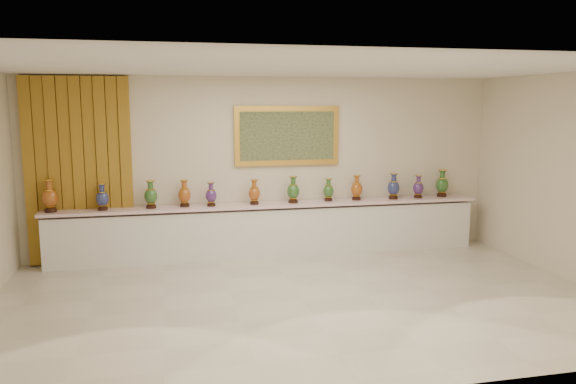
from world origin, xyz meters
name	(u,v)px	position (x,y,z in m)	size (l,w,h in m)	color
ground	(302,300)	(0.00, 0.00, 0.00)	(8.00, 8.00, 0.00)	beige
room	(115,165)	(-2.49, 2.44, 1.58)	(8.00, 8.00, 8.00)	beige
counter	(270,230)	(0.00, 2.27, 0.44)	(7.28, 0.48, 0.90)	white
vase_0	(50,197)	(-3.45, 2.23, 1.13)	(0.31, 0.31, 0.51)	black
vase_1	(102,198)	(-2.68, 2.22, 1.09)	(0.23, 0.23, 0.43)	black
vase_2	(151,196)	(-1.94, 2.23, 1.10)	(0.24, 0.24, 0.45)	black
vase_3	(184,195)	(-1.41, 2.26, 1.10)	(0.23, 0.23, 0.44)	black
vase_4	(211,195)	(-0.99, 2.21, 1.08)	(0.18, 0.18, 0.39)	black
vase_5	(254,193)	(-0.27, 2.23, 1.09)	(0.21, 0.21, 0.42)	black
vase_6	(293,191)	(0.39, 2.22, 1.10)	(0.27, 0.27, 0.45)	black
vase_7	(328,191)	(1.02, 2.27, 1.08)	(0.20, 0.20, 0.39)	black
vase_8	(357,189)	(1.52, 2.27, 1.09)	(0.26, 0.26, 0.43)	black
vase_9	(393,187)	(2.19, 2.22, 1.10)	(0.27, 0.27, 0.46)	black
vase_10	(418,188)	(2.66, 2.23, 1.08)	(0.20, 0.20, 0.40)	black
vase_11	(442,185)	(3.14, 2.28, 1.12)	(0.26, 0.26, 0.49)	black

